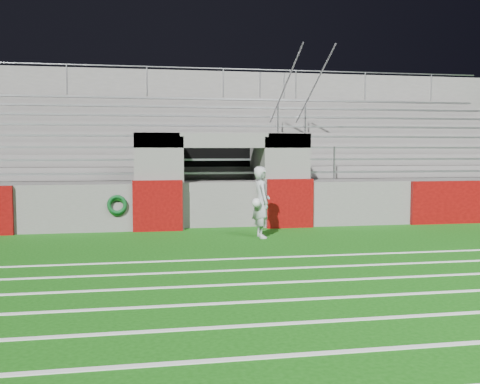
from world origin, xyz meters
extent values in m
plane|color=#12510D|center=(0.00, 0.00, 0.00)|extent=(90.00, 90.00, 0.00)
cube|color=white|center=(0.00, -6.00, 0.01)|extent=(28.00, 0.09, 0.01)
cube|color=white|center=(0.00, -5.00, 0.01)|extent=(28.00, 0.09, 0.01)
cube|color=white|center=(0.00, -4.00, 0.01)|extent=(28.00, 0.09, 0.01)
cube|color=white|center=(0.00, -3.00, 0.01)|extent=(28.00, 0.09, 0.01)
cube|color=white|center=(0.00, -2.00, 0.01)|extent=(28.00, 0.09, 0.01)
cube|color=white|center=(0.00, -1.00, 0.01)|extent=(28.00, 0.09, 0.01)
cube|color=#5E5C59|center=(7.70, 3.17, 0.62)|extent=(10.60, 0.35, 1.25)
cube|color=#5E5C59|center=(-1.80, 3.50, 1.30)|extent=(1.20, 1.00, 2.60)
cube|color=#5E5C59|center=(1.80, 3.50, 1.30)|extent=(1.20, 1.00, 2.60)
cube|color=black|center=(0.00, 5.20, 1.25)|extent=(2.60, 0.20, 2.50)
cube|color=#5E5C59|center=(-1.15, 4.10, 1.25)|extent=(0.10, 2.20, 2.50)
cube|color=#5E5C59|center=(1.15, 4.10, 1.25)|extent=(0.10, 2.20, 2.50)
cube|color=#5E5C59|center=(0.00, 3.50, 2.40)|extent=(4.80, 1.00, 0.40)
cube|color=#5E5C59|center=(0.00, 7.35, 1.15)|extent=(26.00, 8.00, 0.20)
cube|color=#5E5C59|center=(0.00, 7.35, 0.53)|extent=(26.00, 8.00, 1.05)
cube|color=#580707|center=(-1.80, 2.94, 0.68)|extent=(1.30, 0.15, 1.35)
cube|color=#580707|center=(1.80, 2.94, 0.68)|extent=(1.30, 0.15, 1.35)
cube|color=#580707|center=(6.50, 2.94, 0.62)|extent=(2.20, 0.15, 1.25)
cube|color=#94969C|center=(0.00, 4.43, 1.47)|extent=(23.00, 0.28, 0.06)
cube|color=#5E5C59|center=(0.00, 5.28, 1.44)|extent=(24.00, 0.75, 0.38)
cube|color=#94969C|center=(0.00, 5.18, 1.85)|extent=(23.00, 0.28, 0.06)
cube|color=#5E5C59|center=(0.00, 6.03, 1.63)|extent=(24.00, 0.75, 0.76)
cube|color=#94969C|center=(0.00, 5.93, 2.23)|extent=(23.00, 0.28, 0.06)
cube|color=#5E5C59|center=(0.00, 6.78, 1.82)|extent=(24.00, 0.75, 1.14)
cube|color=#94969C|center=(0.00, 6.68, 2.61)|extent=(23.00, 0.28, 0.06)
cube|color=#5E5C59|center=(0.00, 7.53, 2.01)|extent=(24.00, 0.75, 1.52)
cube|color=#94969C|center=(0.00, 7.43, 2.99)|extent=(23.00, 0.28, 0.06)
cube|color=#5E5C59|center=(0.00, 8.28, 2.20)|extent=(24.00, 0.75, 1.90)
cube|color=#94969C|center=(0.00, 8.18, 3.37)|extent=(23.00, 0.28, 0.06)
cube|color=#5E5C59|center=(0.00, 9.03, 2.39)|extent=(24.00, 0.75, 2.28)
cube|color=#94969C|center=(0.00, 8.93, 3.75)|extent=(23.00, 0.28, 0.06)
cube|color=#5E5C59|center=(0.00, 9.78, 2.58)|extent=(24.00, 0.75, 2.66)
cube|color=#94969C|center=(0.00, 9.68, 4.13)|extent=(23.00, 0.28, 0.06)
cube|color=#5E5C59|center=(0.00, 10.45, 2.65)|extent=(26.00, 0.60, 5.29)
cylinder|color=#A5A8AD|center=(2.50, 4.15, 1.75)|extent=(0.05, 0.05, 1.00)
cylinder|color=#A5A8AD|center=(2.50, 7.15, 3.27)|extent=(0.05, 0.05, 1.00)
cylinder|color=#A5A8AD|center=(2.50, 10.15, 4.79)|extent=(0.05, 0.05, 1.00)
cylinder|color=#A5A8AD|center=(2.50, 7.15, 3.77)|extent=(0.05, 6.02, 3.08)
cylinder|color=#A5A8AD|center=(3.50, 4.15, 1.75)|extent=(0.05, 0.05, 1.00)
cylinder|color=#A5A8AD|center=(3.50, 7.15, 3.27)|extent=(0.05, 0.05, 1.00)
cylinder|color=#A5A8AD|center=(3.50, 10.15, 4.79)|extent=(0.05, 0.05, 1.00)
cylinder|color=#A5A8AD|center=(3.50, 7.15, 3.77)|extent=(0.05, 6.02, 3.08)
cylinder|color=#A5A8AD|center=(-5.00, 10.15, 4.84)|extent=(0.05, 0.05, 1.10)
cylinder|color=#A5A8AD|center=(-2.00, 10.15, 4.84)|extent=(0.05, 0.05, 1.10)
cylinder|color=#A5A8AD|center=(1.00, 10.15, 4.84)|extent=(0.05, 0.05, 1.10)
cylinder|color=#A5A8AD|center=(4.00, 10.15, 4.84)|extent=(0.05, 0.05, 1.10)
cylinder|color=#A5A8AD|center=(7.00, 10.15, 4.84)|extent=(0.05, 0.05, 1.10)
cylinder|color=#A5A8AD|center=(10.00, 10.15, 4.84)|extent=(0.05, 0.05, 1.10)
cylinder|color=#A5A8AD|center=(0.00, 10.15, 5.39)|extent=(24.00, 0.05, 0.05)
imported|color=#A4A7AD|center=(0.67, 1.46, 0.87)|extent=(0.45, 0.66, 1.74)
sphere|color=white|center=(0.49, 1.19, 0.88)|extent=(0.22, 0.22, 0.22)
torus|color=#0C4010|center=(-2.84, 2.95, 0.67)|extent=(0.49, 0.09, 0.49)
torus|color=#0D451C|center=(-2.84, 2.90, 0.73)|extent=(0.51, 0.10, 0.51)
camera|label=1|loc=(-2.11, -11.21, 2.12)|focal=40.00mm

